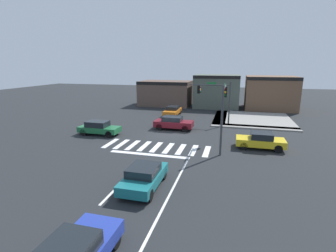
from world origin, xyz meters
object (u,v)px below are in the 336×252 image
object	(u,v)px
car_yellow	(261,141)
car_green	(99,128)
traffic_signal_southeast	(224,104)
car_maroon	(173,123)
car_orange	(173,111)
car_teal	(144,176)
traffic_signal_northeast	(215,95)

from	to	relation	value
car_yellow	car_green	xyz separation A→B (m)	(-16.04, 0.45, 0.02)
traffic_signal_southeast	car_maroon	size ratio (longest dim) A/B	1.30
car_orange	car_green	bearing A→B (deg)	-22.58
traffic_signal_southeast	car_maroon	bearing A→B (deg)	46.40
car_teal	car_yellow	distance (m)	11.99
car_yellow	traffic_signal_northeast	bearing A→B (deg)	-60.76
car_orange	traffic_signal_southeast	bearing A→B (deg)	30.04
traffic_signal_southeast	car_teal	size ratio (longest dim) A/B	1.36
car_teal	car_yellow	world-z (taller)	car_yellow
traffic_signal_southeast	car_green	size ratio (longest dim) A/B	1.31
traffic_signal_southeast	car_maroon	world-z (taller)	traffic_signal_southeast
car_orange	car_green	size ratio (longest dim) A/B	1.03
car_yellow	car_green	size ratio (longest dim) A/B	0.95
car_teal	car_orange	world-z (taller)	car_teal
car_orange	car_green	distance (m)	13.09
car_yellow	car_green	world-z (taller)	same
car_yellow	car_maroon	bearing A→B (deg)	-27.16
traffic_signal_southeast	car_green	bearing A→B (deg)	84.38
car_yellow	car_orange	xyz separation A→B (m)	(-11.02, 12.54, -0.03)
traffic_signal_southeast	traffic_signal_northeast	xyz separation A→B (m)	(-1.47, 9.33, -0.33)
traffic_signal_northeast	car_yellow	xyz separation A→B (m)	(4.77, -8.52, -2.90)
traffic_signal_southeast	car_orange	bearing A→B (deg)	30.04
traffic_signal_southeast	car_orange	xyz separation A→B (m)	(-7.72, 13.34, -3.26)
car_teal	car_green	distance (m)	13.14
traffic_signal_southeast	car_yellow	xyz separation A→B (m)	(3.30, 0.80, -3.23)
traffic_signal_northeast	car_orange	world-z (taller)	traffic_signal_northeast
traffic_signal_northeast	car_yellow	world-z (taller)	traffic_signal_northeast
traffic_signal_northeast	car_orange	bearing A→B (deg)	-32.72
traffic_signal_northeast	car_maroon	xyz separation A→B (m)	(-4.22, -3.91, -2.85)
car_yellow	car_orange	size ratio (longest dim) A/B	0.93
traffic_signal_southeast	traffic_signal_northeast	world-z (taller)	traffic_signal_southeast
car_yellow	traffic_signal_southeast	bearing A→B (deg)	13.67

